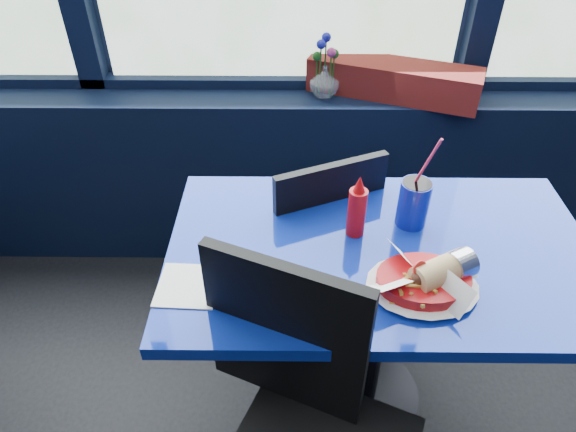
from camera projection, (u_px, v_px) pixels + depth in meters
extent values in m
cube|color=black|center=(282.00, 175.00, 2.34)|extent=(5.00, 0.26, 0.80)
cube|color=black|center=(281.00, 84.00, 2.15)|extent=(4.80, 0.08, 0.06)
cylinder|color=black|center=(358.00, 394.00, 1.91)|extent=(0.44, 0.44, 0.03)
cylinder|color=black|center=(367.00, 339.00, 1.70)|extent=(0.12, 0.12, 0.68)
cube|color=navy|center=(380.00, 253.00, 1.46)|extent=(1.20, 0.70, 0.04)
cube|color=black|center=(285.00, 336.00, 1.24)|extent=(0.39, 0.19, 0.47)
cylinder|color=black|center=(281.00, 423.00, 1.60)|extent=(0.02, 0.02, 0.44)
cube|color=black|center=(343.00, 240.00, 1.96)|extent=(0.52, 0.52, 0.04)
cube|color=black|center=(329.00, 221.00, 1.68)|extent=(0.36, 0.18, 0.44)
cylinder|color=black|center=(356.00, 244.00, 2.27)|extent=(0.02, 0.02, 0.41)
cylinder|color=black|center=(397.00, 297.00, 2.03)|extent=(0.02, 0.02, 0.41)
cylinder|color=black|center=(285.00, 265.00, 2.17)|extent=(0.02, 0.02, 0.41)
cylinder|color=black|center=(320.00, 323.00, 1.93)|extent=(0.02, 0.02, 0.41)
cube|color=maroon|center=(393.00, 79.00, 2.04)|extent=(0.69, 0.39, 0.13)
imported|color=silver|center=(325.00, 82.00, 2.04)|extent=(0.15, 0.16, 0.12)
cylinder|color=#1E5919|center=(320.00, 73.00, 2.02)|extent=(0.01, 0.01, 0.20)
sphere|color=#1E23B2|center=(321.00, 44.00, 1.95)|extent=(0.04, 0.04, 0.04)
cylinder|color=#1E5919|center=(330.00, 77.00, 2.02)|extent=(0.01, 0.01, 0.17)
sphere|color=#CE3C85|center=(331.00, 52.00, 1.95)|extent=(0.04, 0.04, 0.04)
cylinder|color=#1E5919|center=(325.00, 68.00, 2.03)|extent=(0.01, 0.01, 0.22)
sphere|color=#1E23B2|center=(326.00, 37.00, 1.95)|extent=(0.04, 0.04, 0.04)
cylinder|color=#1E5919|center=(316.00, 78.00, 2.04)|extent=(0.01, 0.01, 0.14)
sphere|color=#1E5919|center=(317.00, 56.00, 1.99)|extent=(0.04, 0.04, 0.04)
cylinder|color=#1E5919|center=(333.00, 77.00, 2.03)|extent=(0.01, 0.01, 0.16)
sphere|color=#1E5919|center=(334.00, 54.00, 1.98)|extent=(0.04, 0.04, 0.04)
cylinder|color=#AC0B0E|center=(423.00, 283.00, 1.31)|extent=(0.26, 0.26, 0.05)
cylinder|color=white|center=(422.00, 286.00, 1.31)|extent=(0.25, 0.25, 0.00)
cylinder|color=silver|center=(460.00, 265.00, 1.31)|extent=(0.09, 0.10, 0.08)
sphere|color=#59301E|center=(423.00, 277.00, 1.27)|extent=(0.06, 0.06, 0.06)
cylinder|color=red|center=(420.00, 269.00, 1.27)|extent=(0.06, 0.06, 0.01)
cylinder|color=#AC0B0E|center=(357.00, 212.00, 1.45)|extent=(0.05, 0.05, 0.15)
cone|color=#AC0B0E|center=(360.00, 184.00, 1.39)|extent=(0.04, 0.04, 0.05)
cylinder|color=#0D1A93|center=(413.00, 203.00, 1.49)|extent=(0.09, 0.09, 0.14)
cylinder|color=black|center=(417.00, 184.00, 1.44)|extent=(0.08, 0.08, 0.01)
cylinder|color=#D72D50|center=(425.00, 166.00, 1.40)|extent=(0.06, 0.06, 0.20)
cube|color=white|center=(188.00, 285.00, 1.33)|extent=(0.16, 0.16, 0.00)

